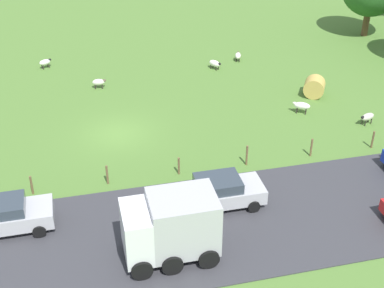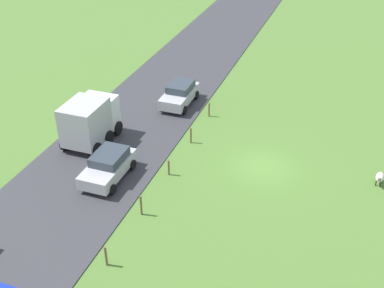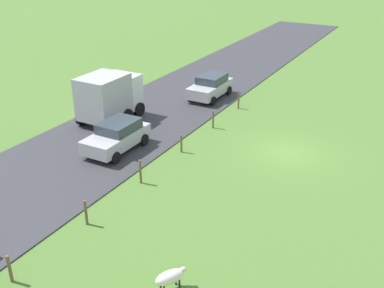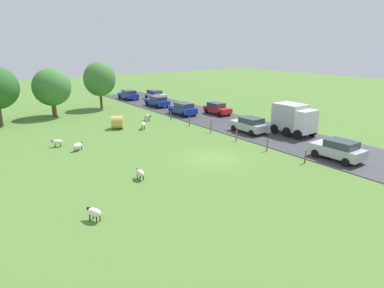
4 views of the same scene
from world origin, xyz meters
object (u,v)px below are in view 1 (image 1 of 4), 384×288
object	(u,v)px
sheep_3	(215,63)
sheep_5	(302,106)
truck_0	(171,226)
sheep_2	(238,56)
car_1	(222,191)
car_6	(7,215)
sheep_0	(99,82)
sheep_1	(367,117)
sheep_4	(45,62)
hay_bale_0	(314,87)

from	to	relation	value
sheep_3	sheep_5	distance (m)	9.25
truck_0	sheep_2	bearing A→B (deg)	154.91
car_1	car_6	size ratio (longest dim) A/B	0.98
sheep_3	truck_0	distance (m)	21.42
sheep_5	car_6	xyz separation A→B (m)	(7.92, -18.68, 0.37)
sheep_0	sheep_2	size ratio (longest dim) A/B	0.98
sheep_5	sheep_3	bearing A→B (deg)	-156.29
sheep_2	car_1	size ratio (longest dim) A/B	0.26
sheep_1	sheep_2	xyz separation A→B (m)	(-12.08, -4.98, -0.08)
sheep_3	sheep_5	size ratio (longest dim) A/B	0.97
sheep_0	sheep_3	xyz separation A→B (m)	(-1.38, 9.26, -0.01)
sheep_3	car_6	xyz separation A→B (m)	(16.39, -14.96, 0.44)
car_6	sheep_2	bearing A→B (deg)	135.53
truck_0	car_1	size ratio (longest dim) A/B	1.02
sheep_3	sheep_4	bearing A→B (deg)	-104.24
sheep_0	sheep_3	size ratio (longest dim) A/B	0.90
sheep_2	car_6	xyz separation A→B (m)	(17.56, -17.24, 0.46)
sheep_4	sheep_1	bearing A→B (deg)	55.04
sheep_4	car_6	xyz separation A→B (m)	(19.71, -1.88, 0.41)
sheep_1	truck_0	world-z (taller)	truck_0
truck_0	car_1	world-z (taller)	truck_0
sheep_1	sheep_2	bearing A→B (deg)	-157.60
truck_0	sheep_1	bearing A→B (deg)	121.38
sheep_1	sheep_3	distance (m)	13.10
hay_bale_0	truck_0	world-z (taller)	truck_0
car_1	sheep_2	bearing A→B (deg)	159.88
hay_bale_0	car_6	world-z (taller)	car_6
truck_0	car_6	xyz separation A→B (m)	(-3.59, -7.34, -0.83)
sheep_2	sheep_3	size ratio (longest dim) A/B	0.92
truck_0	sheep_5	bearing A→B (deg)	135.44
sheep_4	truck_0	distance (m)	23.97
sheep_2	sheep_4	size ratio (longest dim) A/B	1.01
sheep_0	hay_bale_0	size ratio (longest dim) A/B	0.72
sheep_4	car_1	bearing A→B (deg)	23.33
sheep_1	car_6	bearing A→B (deg)	-76.13
sheep_1	car_1	bearing A→B (deg)	-62.58
car_1	sheep_0	bearing A→B (deg)	-162.44
sheep_0	car_1	bearing A→B (deg)	17.56
car_1	truck_0	bearing A→B (deg)	-46.96
sheep_3	car_6	bearing A→B (deg)	-42.38
sheep_2	sheep_4	world-z (taller)	sheep_4
sheep_1	sheep_5	bearing A→B (deg)	-124.47
sheep_3	sheep_4	world-z (taller)	sheep_4
sheep_1	sheep_4	bearing A→B (deg)	-124.96
sheep_5	hay_bale_0	size ratio (longest dim) A/B	0.82
sheep_1	sheep_3	size ratio (longest dim) A/B	1.03
sheep_2	car_6	size ratio (longest dim) A/B	0.25
car_1	sheep_5	bearing A→B (deg)	136.36
sheep_4	sheep_5	distance (m)	20.52
sheep_2	hay_bale_0	bearing A→B (deg)	24.13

